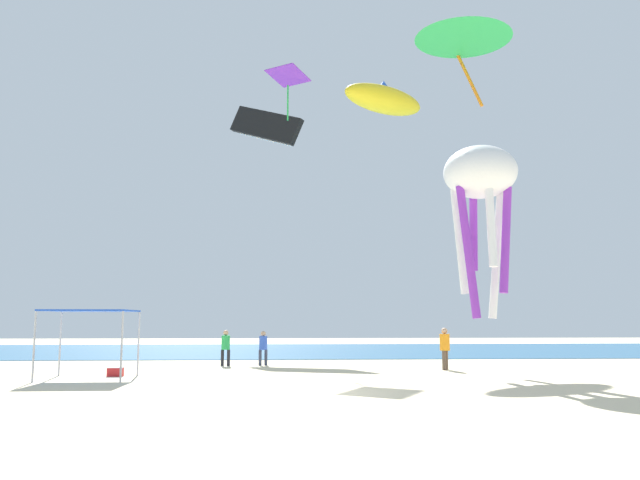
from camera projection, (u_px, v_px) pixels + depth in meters
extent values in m
cube|color=beige|center=(326.00, 394.00, 18.53)|extent=(110.00, 110.00, 0.10)
cube|color=#28608C|center=(301.00, 350.00, 44.11)|extent=(110.00, 21.28, 0.03)
cylinder|color=#B2B2B7|center=(34.00, 347.00, 21.57)|extent=(0.07, 0.07, 2.43)
cylinder|color=#B2B2B7|center=(122.00, 346.00, 21.74)|extent=(0.07, 0.07, 2.43)
cylinder|color=#B2B2B7|center=(60.00, 344.00, 24.10)|extent=(0.07, 0.07, 2.43)
cylinder|color=#B2B2B7|center=(139.00, 344.00, 24.26)|extent=(0.07, 0.07, 2.43)
cube|color=blue|center=(91.00, 311.00, 23.08)|extent=(3.03, 2.62, 0.06)
cylinder|color=black|center=(222.00, 358.00, 29.25)|extent=(0.15, 0.15, 0.75)
cylinder|color=black|center=(228.00, 358.00, 29.21)|extent=(0.15, 0.15, 0.75)
cylinder|color=green|center=(226.00, 342.00, 29.32)|extent=(0.39, 0.39, 0.65)
sphere|color=tan|center=(226.00, 333.00, 29.37)|extent=(0.24, 0.24, 0.24)
cylinder|color=#33384C|center=(266.00, 357.00, 29.60)|extent=(0.14, 0.14, 0.73)
cylinder|color=#33384C|center=(260.00, 358.00, 29.50)|extent=(0.14, 0.14, 0.73)
cylinder|color=blue|center=(263.00, 343.00, 29.63)|extent=(0.38, 0.38, 0.63)
sphere|color=tan|center=(263.00, 334.00, 29.69)|extent=(0.24, 0.24, 0.24)
cylinder|color=brown|center=(444.00, 360.00, 26.80)|extent=(0.16, 0.16, 0.81)
cylinder|color=brown|center=(446.00, 360.00, 27.07)|extent=(0.16, 0.16, 0.81)
cylinder|color=orange|center=(445.00, 342.00, 27.03)|extent=(0.42, 0.42, 0.71)
sphere|color=tan|center=(444.00, 331.00, 27.09)|extent=(0.27, 0.27, 0.27)
cube|color=red|center=(115.00, 372.00, 23.79)|extent=(0.56, 0.36, 0.32)
cube|color=white|center=(116.00, 367.00, 23.82)|extent=(0.57, 0.37, 0.03)
cone|color=green|center=(463.00, 31.00, 30.86)|extent=(6.11, 6.10, 0.95)
cylinder|color=orange|center=(467.00, 75.00, 32.57)|extent=(1.48, 0.71, 3.50)
ellipsoid|color=yellow|center=(384.00, 100.00, 37.21)|extent=(5.69, 4.32, 1.71)
cone|color=blue|center=(384.00, 86.00, 37.32)|extent=(1.13, 1.14, 0.62)
cube|color=black|center=(266.00, 125.00, 46.02)|extent=(5.56, 4.52, 4.12)
cube|color=white|center=(265.00, 137.00, 45.91)|extent=(4.04, 3.50, 2.27)
ellipsoid|color=white|center=(480.00, 172.00, 24.99)|extent=(3.11, 3.11, 2.09)
cylinder|color=white|center=(491.00, 225.00, 23.84)|extent=(0.35, 0.64, 3.23)
cylinder|color=purple|center=(506.00, 239.00, 24.32)|extent=(0.70, 0.50, 4.20)
cylinder|color=white|center=(497.00, 254.00, 25.12)|extent=(0.74, 0.61, 5.16)
cylinder|color=purple|center=(473.00, 231.00, 25.57)|extent=(0.35, 0.64, 3.23)
cylinder|color=white|center=(460.00, 241.00, 24.98)|extent=(0.70, 0.50, 4.20)
cylinder|color=purple|center=(468.00, 251.00, 24.05)|extent=(0.74, 0.61, 5.16)
cube|color=purple|center=(288.00, 76.00, 39.05)|extent=(2.94, 2.93, 0.47)
cylinder|color=green|center=(288.00, 103.00, 38.83)|extent=(0.14, 0.14, 2.25)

